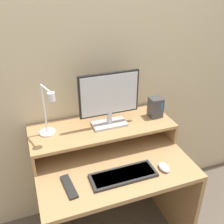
% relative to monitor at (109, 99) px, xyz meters
% --- Properties ---
extents(wall_back, '(6.00, 0.05, 2.50)m').
position_rel_monitor_xyz_m(wall_back, '(-0.05, 0.23, 0.15)').
color(wall_back, beige).
rests_on(wall_back, ground_plane).
extents(desk, '(1.01, 0.73, 0.74)m').
position_rel_monitor_xyz_m(desk, '(-0.05, -0.17, -0.59)').
color(desk, '#A87F51').
rests_on(desk, ground_plane).
extents(monitor_shelf, '(1.01, 0.37, 0.16)m').
position_rel_monitor_xyz_m(monitor_shelf, '(-0.05, 0.01, -0.23)').
color(monitor_shelf, '#A87F51').
rests_on(monitor_shelf, desk).
extents(monitor, '(0.41, 0.13, 0.39)m').
position_rel_monitor_xyz_m(monitor, '(0.00, 0.00, 0.00)').
color(monitor, '#BCBCC1').
rests_on(monitor, monitor_shelf).
extents(desk_lamp, '(0.11, 0.21, 0.36)m').
position_rel_monitor_xyz_m(desk_lamp, '(-0.41, -0.01, -0.04)').
color(desk_lamp, silver).
rests_on(desk_lamp, monitor_shelf).
extents(router_dock, '(0.09, 0.09, 0.15)m').
position_rel_monitor_xyz_m(router_dock, '(0.36, 0.00, -0.13)').
color(router_dock, '#3D3D42').
rests_on(router_dock, monitor_shelf).
extents(keyboard, '(0.41, 0.15, 0.02)m').
position_rel_monitor_xyz_m(keyboard, '(-0.04, -0.36, -0.35)').
color(keyboard, '#282828').
rests_on(keyboard, desk).
extents(mouse, '(0.06, 0.10, 0.03)m').
position_rel_monitor_xyz_m(mouse, '(0.23, -0.39, -0.35)').
color(mouse, silver).
rests_on(mouse, desk).
extents(remote_control, '(0.07, 0.20, 0.02)m').
position_rel_monitor_xyz_m(remote_control, '(-0.37, -0.34, -0.35)').
color(remote_control, black).
rests_on(remote_control, desk).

